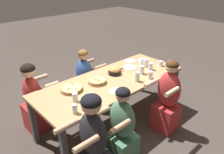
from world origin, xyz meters
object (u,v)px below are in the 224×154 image
Objects in this scene: drinking_glass_i at (170,65)px; diner_near_midright at (167,100)px; empty_plate_a at (130,67)px; diner_far_left at (34,100)px; empty_plate_c at (116,91)px; diner_near_left at (93,145)px; drinking_glass_a at (150,75)px; drinking_glass_g at (137,77)px; drinking_glass_h at (146,63)px; drinking_glass_f at (91,98)px; drinking_glass_c at (75,97)px; diner_near_midleft at (122,131)px; pizza_board_main at (98,81)px; empty_plate_b at (130,61)px; diner_far_center at (85,82)px; cocktail_glass_blue at (161,64)px; drinking_glass_d at (75,109)px; pizza_board_second at (72,89)px; drinking_glass_j at (142,62)px; drinking_glass_e at (150,67)px; empty_plate_d at (144,60)px.

drinking_glass_i is 0.11× the size of diner_near_midright.
diner_far_left reaches higher than empty_plate_a.
empty_plate_c is 0.86m from diner_near_left.
empty_plate_a is at bearing 81.13° from drinking_glass_a.
drinking_glass_g is 0.58m from drinking_glass_h.
drinking_glass_f is 1.62m from drinking_glass_i.
drinking_glass_c is 0.80× the size of drinking_glass_g.
diner_near_midleft reaches higher than drinking_glass_i.
drinking_glass_f reaches higher than pizza_board_main.
drinking_glass_a reaches higher than empty_plate_b.
diner_far_center is at bearing 47.79° from drinking_glass_c.
drinking_glass_a is 0.23m from drinking_glass_g.
drinking_glass_g is at bearing 159.82° from drinking_glass_a.
drinking_glass_i reaches higher than cocktail_glass_blue.
drinking_glass_c is 0.89× the size of drinking_glass_i.
diner_far_left is (-0.07, 1.02, -0.32)m from drinking_glass_d.
drinking_glass_d is 0.64m from diner_near_midleft.
pizza_board_main is 0.72m from diner_far_center.
empty_plate_c is at bearing 38.06° from diner_far_left.
diner_far_center is at bearing 90.00° from diner_far_left.
pizza_board_main is 2.12× the size of drinking_glass_h.
diner_far_center is at bearing 20.02° from diner_near_midright.
diner_far_left is (-1.21, 0.97, -0.34)m from drinking_glass_g.
diner_near_midright is at bearing -47.33° from pizza_board_main.
pizza_board_second is at bearing 168.70° from cocktail_glass_blue.
diner_near_left is at bearing -156.06° from drinking_glass_j.
empty_plate_c is at bearing 178.36° from drinking_glass_i.
diner_near_midright reaches higher than drinking_glass_f.
cocktail_glass_blue is (1.18, 0.12, 0.03)m from empty_plate_c.
diner_near_left reaches higher than diner_far_center.
pizza_board_main is 2.15× the size of drinking_glass_i.
empty_plate_c is 1.00m from drinking_glass_h.
drinking_glass_g is at bearing -146.89° from drinking_glass_j.
drinking_glass_g is at bearing 30.57° from diner_near_midright.
diner_far_left reaches higher than drinking_glass_c.
drinking_glass_j is (0.01, 0.09, -0.01)m from drinking_glass_h.
pizza_board_main is 0.26× the size of diner_far_left.
drinking_glass_e is at bearing 41.25° from diner_far_center.
drinking_glass_f is 0.84m from drinking_glass_g.
drinking_glass_f is at bearing 21.44° from diner_far_left.
drinking_glass_a is 1.45m from diner_near_left.
drinking_glass_f reaches higher than pizza_board_second.
drinking_glass_a is 0.46m from drinking_glass_h.
drinking_glass_c is at bearing -42.21° from diner_far_center.
empty_plate_a is 1.30m from drinking_glass_c.
drinking_glass_e is 1.33m from drinking_glass_f.
drinking_glass_d is at bearing 75.32° from diner_near_midright.
empty_plate_d is 1.33× the size of drinking_glass_g.
drinking_glass_j is (1.38, 0.32, 0.00)m from drinking_glass_f.
drinking_glass_h is (0.04, 0.13, 0.01)m from drinking_glass_e.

